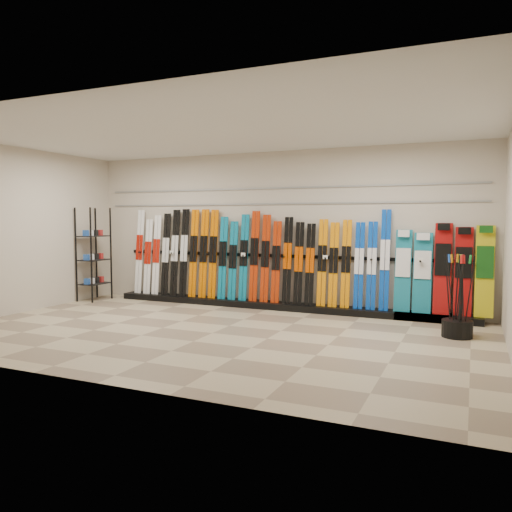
% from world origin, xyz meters
% --- Properties ---
extents(floor, '(8.00, 8.00, 0.00)m').
position_xyz_m(floor, '(0.00, 0.00, 0.00)').
color(floor, '#86725C').
rests_on(floor, ground).
extents(back_wall, '(8.00, 0.00, 8.00)m').
position_xyz_m(back_wall, '(0.00, 2.50, 1.50)').
color(back_wall, beige).
rests_on(back_wall, floor).
extents(left_wall, '(0.00, 5.00, 5.00)m').
position_xyz_m(left_wall, '(-4.00, 0.00, 1.50)').
color(left_wall, beige).
rests_on(left_wall, floor).
extents(ceiling, '(8.00, 8.00, 0.00)m').
position_xyz_m(ceiling, '(0.00, 0.00, 3.00)').
color(ceiling, silver).
rests_on(ceiling, back_wall).
extents(ski_rack_base, '(8.00, 0.40, 0.12)m').
position_xyz_m(ski_rack_base, '(0.22, 2.28, 0.06)').
color(ski_rack_base, black).
rests_on(ski_rack_base, floor).
extents(skis, '(5.36, 0.21, 1.79)m').
position_xyz_m(skis, '(-0.50, 2.32, 0.95)').
color(skis, white).
rests_on(skis, ski_rack_base).
extents(snowboards, '(1.56, 0.24, 1.52)m').
position_xyz_m(snowboards, '(3.10, 2.35, 0.84)').
color(snowboards, '#14728C').
rests_on(snowboards, ski_rack_base).
extents(accessory_rack, '(0.40, 0.60, 1.94)m').
position_xyz_m(accessory_rack, '(-3.75, 1.70, 0.97)').
color(accessory_rack, black).
rests_on(accessory_rack, floor).
extents(pole_bin, '(0.43, 0.43, 0.25)m').
position_xyz_m(pole_bin, '(3.37, 1.20, 0.12)').
color(pole_bin, black).
rests_on(pole_bin, floor).
extents(ski_poles, '(0.41, 0.32, 1.18)m').
position_xyz_m(ski_poles, '(3.38, 1.18, 0.61)').
color(ski_poles, black).
rests_on(ski_poles, pole_bin).
extents(slatwall_rail_0, '(7.60, 0.02, 0.03)m').
position_xyz_m(slatwall_rail_0, '(0.00, 2.48, 2.00)').
color(slatwall_rail_0, gray).
rests_on(slatwall_rail_0, back_wall).
extents(slatwall_rail_1, '(7.60, 0.02, 0.03)m').
position_xyz_m(slatwall_rail_1, '(0.00, 2.48, 2.30)').
color(slatwall_rail_1, gray).
rests_on(slatwall_rail_1, back_wall).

